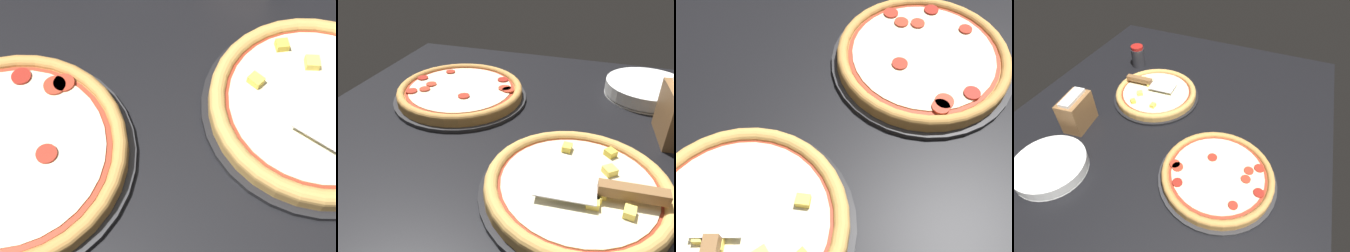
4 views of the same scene
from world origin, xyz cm
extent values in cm
cube|color=black|center=(0.00, 0.00, -1.80)|extent=(131.02, 119.58, 3.60)
cylinder|color=black|center=(-6.08, -10.86, 0.50)|extent=(36.08, 36.08, 1.00)
cylinder|color=tan|center=(-6.08, -10.86, 1.91)|extent=(33.91, 33.91, 1.81)
torus|color=tan|center=(-6.08, -10.86, 2.81)|extent=(33.91, 33.91, 2.54)
cylinder|color=maroon|center=(-6.08, -10.86, 2.89)|extent=(29.48, 29.48, 0.15)
cylinder|color=beige|center=(-6.08, -10.86, 3.01)|extent=(27.81, 27.81, 0.40)
cube|color=yellow|center=(4.24, -15.92, 3.88)|extent=(2.75, 2.76, 1.33)
cube|color=#F4D64C|center=(-9.57, -13.95, 3.88)|extent=(2.65, 2.54, 1.33)
cube|color=#F4D64C|center=(3.43, -7.37, 3.88)|extent=(2.35, 1.96, 1.33)
cube|color=#F9E05B|center=(-1.43, -16.04, 3.88)|extent=(3.07, 3.07, 1.33)
cube|color=#F9E05B|center=(-10.77, -13.78, 3.88)|extent=(2.29, 2.26, 1.33)
cube|color=#F4D64C|center=(-7.93, -5.76, 3.88)|extent=(2.28, 2.25, 1.33)
cube|color=#F9E05B|center=(-11.09, -19.55, 3.88)|extent=(2.49, 2.15, 1.33)
cube|color=#F9E05B|center=(-8.56, -13.47, 3.88)|extent=(2.88, 2.94, 1.33)
cube|color=#F9E05B|center=(-8.15, -14.95, 3.88)|extent=(1.99, 1.83, 1.33)
cylinder|color=#2D2D30|center=(23.75, 25.76, 0.50)|extent=(37.17, 37.17, 1.00)
cylinder|color=#C68E47|center=(23.75, 25.76, 1.99)|extent=(34.94, 34.94, 1.98)
torus|color=#C68E47|center=(23.75, 25.76, 2.98)|extent=(34.94, 34.94, 2.16)
cylinder|color=#A33823|center=(23.75, 25.76, 3.05)|extent=(30.37, 30.37, 0.15)
cylinder|color=beige|center=(23.75, 25.76, 3.18)|extent=(28.65, 28.65, 0.40)
cylinder|color=#AD2D1E|center=(17.26, 37.36, 3.58)|extent=(3.13, 3.13, 0.40)
cylinder|color=#B73823|center=(22.92, 34.39, 3.58)|extent=(2.94, 2.94, 0.40)
cylinder|color=#AD2D1E|center=(18.88, 22.48, 3.58)|extent=(3.11, 3.11, 0.40)
cylinder|color=#AD2D1E|center=(32.85, 33.15, 3.58)|extent=(2.75, 2.75, 0.40)
cylinder|color=#B73823|center=(19.47, 34.54, 3.58)|extent=(2.97, 2.97, 0.40)
cylinder|color=#B73823|center=(26.07, 12.34, 3.58)|extent=(3.33, 3.33, 0.40)
cylinder|color=#B73823|center=(26.79, 13.61, 3.58)|extent=(3.52, 3.52, 0.40)
cylinder|color=maroon|center=(32.09, 15.86, 3.58)|extent=(3.12, 3.12, 0.40)
cylinder|color=maroon|center=(26.09, 38.92, 3.58)|extent=(3.11, 3.11, 0.40)
cube|color=silver|center=(-8.78, -8.98, 4.66)|extent=(8.21, 10.88, 0.24)
cube|color=olive|center=(-8.10, -19.80, 5.54)|extent=(2.90, 11.37, 2.00)
cylinder|color=white|center=(41.57, -24.64, 0.35)|extent=(23.38, 23.38, 0.70)
cylinder|color=white|center=(41.57, -24.64, 1.05)|extent=(23.38, 23.38, 0.70)
cylinder|color=white|center=(41.57, -24.64, 1.75)|extent=(23.38, 23.38, 0.70)
cylinder|color=white|center=(41.57, -24.64, 2.45)|extent=(23.38, 23.38, 0.70)
cylinder|color=white|center=(41.57, -24.64, 3.15)|extent=(23.38, 23.38, 0.70)
cylinder|color=white|center=(41.57, -24.64, 3.85)|extent=(23.38, 23.38, 0.70)
cylinder|color=#333338|center=(-25.56, -30.64, 4.56)|extent=(6.26, 6.26, 9.11)
cylinder|color=#B21E19|center=(-25.56, -30.64, 9.81)|extent=(5.76, 5.76, 1.40)
cube|color=olive|center=(20.24, -29.96, 6.18)|extent=(13.38, 8.99, 12.36)
cube|color=white|center=(20.24, -29.96, 12.96)|extent=(11.10, 5.39, 1.20)
camera|label=1|loc=(-13.77, 33.93, 63.48)|focal=50.00mm
camera|label=2|loc=(-51.99, -12.07, 42.98)|focal=35.00mm
camera|label=3|loc=(11.16, -31.49, 60.06)|focal=42.00mm
camera|label=4|loc=(72.01, 34.45, 70.28)|focal=28.00mm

